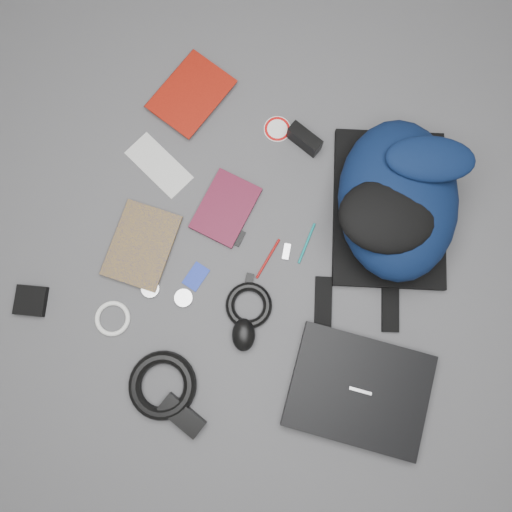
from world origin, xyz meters
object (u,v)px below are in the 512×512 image
(textbook_red, at_px, (169,78))
(comic_book, at_px, (114,236))
(dvd_case, at_px, (226,208))
(pouch, at_px, (31,301))
(backpack, at_px, (398,200))
(power_brick, at_px, (182,415))
(mouse, at_px, (244,335))
(compact_camera, at_px, (305,139))
(laptop, at_px, (359,390))

(textbook_red, bearing_deg, comic_book, -68.76)
(dvd_case, bearing_deg, pouch, -126.90)
(backpack, xyz_separation_m, textbook_red, (-0.79, 0.17, -0.10))
(comic_book, distance_m, power_brick, 0.57)
(comic_book, height_order, mouse, mouse)
(comic_book, bearing_deg, backpack, 24.27)
(compact_camera, height_order, pouch, compact_camera)
(textbook_red, xyz_separation_m, pouch, (-0.12, -0.80, -0.00))
(backpack, relative_size, mouse, 5.56)
(comic_book, bearing_deg, pouch, -122.25)
(dvd_case, xyz_separation_m, pouch, (-0.44, -0.47, 0.00))
(comic_book, distance_m, compact_camera, 0.66)
(power_brick, bearing_deg, pouch, -177.16)
(laptop, distance_m, comic_book, 0.86)
(backpack, height_order, textbook_red, backpack)
(backpack, relative_size, power_brick, 3.93)
(textbook_red, relative_size, dvd_case, 1.18)
(backpack, relative_size, dvd_case, 2.55)
(textbook_red, relative_size, comic_book, 1.01)
(laptop, bearing_deg, pouch, -179.67)
(backpack, bearing_deg, dvd_case, -177.60)
(mouse, bearing_deg, pouch, 171.73)
(dvd_case, height_order, compact_camera, compact_camera)
(dvd_case, relative_size, mouse, 2.18)
(textbook_red, relative_size, pouch, 2.78)
(laptop, distance_m, textbook_red, 1.13)
(compact_camera, bearing_deg, backpack, -0.27)
(compact_camera, xyz_separation_m, pouch, (-0.60, -0.75, -0.02))
(comic_book, height_order, pouch, pouch)
(laptop, distance_m, compact_camera, 0.77)
(laptop, xyz_separation_m, pouch, (-1.00, -0.09, -0.01))
(power_brick, xyz_separation_m, pouch, (-0.54, 0.15, -0.01))
(textbook_red, height_order, mouse, mouse)
(dvd_case, distance_m, mouse, 0.39)
(dvd_case, bearing_deg, power_brick, -74.10)
(comic_book, bearing_deg, textbook_red, 91.98)
(power_brick, bearing_deg, laptop, 46.25)
(laptop, bearing_deg, comic_book, 163.37)
(laptop, bearing_deg, dvd_case, 140.95)
(backpack, relative_size, textbook_red, 2.15)
(comic_book, distance_m, dvd_case, 0.35)
(backpack, bearing_deg, power_brick, -132.74)
(pouch, bearing_deg, backpack, 34.71)
(laptop, relative_size, pouch, 4.37)
(laptop, xyz_separation_m, dvd_case, (-0.55, 0.38, -0.01))
(comic_book, bearing_deg, power_brick, -48.80)
(mouse, distance_m, power_brick, 0.29)
(backpack, height_order, pouch, backpack)
(mouse, bearing_deg, compact_camera, 73.39)
(textbook_red, distance_m, pouch, 0.81)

